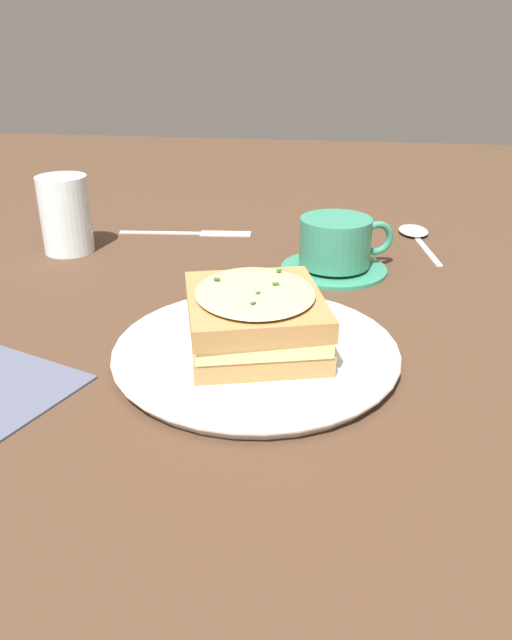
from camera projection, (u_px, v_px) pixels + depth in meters
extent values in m
plane|color=#473021|center=(223.00, 370.00, 0.54)|extent=(2.40, 2.40, 0.00)
cylinder|color=white|center=(256.00, 352.00, 0.56)|extent=(0.24, 0.24, 0.01)
torus|color=white|center=(256.00, 349.00, 0.56)|extent=(0.26, 0.26, 0.01)
cube|color=#A37542|center=(256.00, 336.00, 0.55)|extent=(0.15, 0.14, 0.02)
cube|color=#EAD17A|center=(256.00, 320.00, 0.55)|extent=(0.15, 0.14, 0.01)
cube|color=#A37542|center=(255.00, 305.00, 0.54)|extent=(0.15, 0.15, 0.02)
ellipsoid|color=#DBBC7F|center=(255.00, 292.00, 0.53)|extent=(0.14, 0.13, 0.01)
cube|color=#2D6028|center=(279.00, 270.00, 0.57)|extent=(0.01, 0.01, 0.00)
cube|color=#2D6028|center=(276.00, 284.00, 0.54)|extent=(0.01, 0.01, 0.00)
cube|color=#2D6028|center=(217.00, 279.00, 0.55)|extent=(0.00, 0.01, 0.00)
cube|color=#2D6028|center=(253.00, 303.00, 0.50)|extent=(0.01, 0.00, 0.00)
cube|color=#2D6028|center=(258.00, 293.00, 0.52)|extent=(0.00, 0.00, 0.00)
cylinder|color=#338466|center=(334.00, 267.00, 0.76)|extent=(0.13, 0.13, 0.01)
cylinder|color=#338466|center=(335.00, 242.00, 0.75)|extent=(0.09, 0.09, 0.06)
cylinder|color=#381E0F|center=(336.00, 224.00, 0.74)|extent=(0.07, 0.07, 0.00)
torus|color=#338466|center=(377.00, 238.00, 0.76)|extent=(0.02, 0.04, 0.04)
cylinder|color=silver|center=(66.00, 215.00, 0.81)|extent=(0.06, 0.06, 0.10)
cube|color=silver|center=(160.00, 232.00, 0.90)|extent=(0.02, 0.12, 0.00)
cube|color=silver|center=(226.00, 233.00, 0.89)|extent=(0.03, 0.07, 0.00)
cube|color=#333335|center=(233.00, 231.00, 0.90)|extent=(0.01, 0.04, 0.00)
cube|color=#333335|center=(233.00, 233.00, 0.89)|extent=(0.01, 0.04, 0.00)
cube|color=#333335|center=(233.00, 234.00, 0.89)|extent=(0.01, 0.04, 0.00)
cube|color=silver|center=(428.00, 251.00, 0.82)|extent=(0.11, 0.03, 0.00)
ellipsoid|color=silver|center=(413.00, 231.00, 0.89)|extent=(0.06, 0.05, 0.01)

